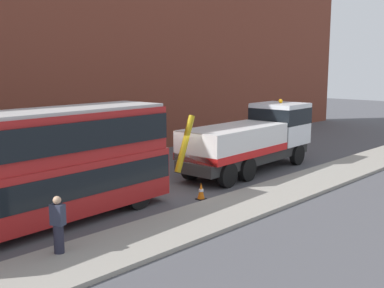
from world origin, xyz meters
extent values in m
plane|color=#4C4C51|center=(0.00, 0.00, 0.00)|extent=(120.00, 120.00, 0.00)
cube|color=gray|center=(0.00, -4.20, 0.07)|extent=(60.00, 2.80, 0.15)
cube|color=brown|center=(0.00, 8.51, 8.00)|extent=(60.00, 1.20, 16.00)
cube|color=#2D2D2D|center=(5.60, -0.55, 0.85)|extent=(9.10, 2.67, 0.55)
cube|color=silver|center=(8.79, -0.39, 2.28)|extent=(2.73, 2.73, 2.30)
cube|color=black|center=(8.79, -0.39, 2.73)|extent=(2.76, 2.76, 0.90)
cube|color=silver|center=(4.30, -0.62, 1.83)|extent=(6.23, 2.91, 1.40)
cube|color=red|center=(4.30, -0.62, 1.31)|extent=(6.23, 2.96, 0.36)
cylinder|color=#B79914|center=(0.59, -0.81, 2.13)|extent=(1.25, 0.34, 2.52)
sphere|color=orange|center=(8.79, -0.39, 3.55)|extent=(0.24, 0.24, 0.24)
cylinder|color=black|center=(8.83, 0.73, 0.58)|extent=(1.18, 0.40, 1.16)
cylinder|color=black|center=(8.95, -1.49, 0.58)|extent=(1.18, 0.40, 1.16)
cylinder|color=black|center=(3.84, 0.47, 0.58)|extent=(1.18, 0.40, 1.16)
cylinder|color=black|center=(3.96, -1.75, 0.58)|extent=(1.18, 0.40, 1.16)
cylinder|color=black|center=(2.24, 0.38, 0.58)|extent=(1.18, 0.40, 1.16)
cylinder|color=black|center=(2.36, -1.83, 0.58)|extent=(1.18, 0.40, 1.16)
cube|color=#AD1E1E|center=(-6.60, -0.55, 1.29)|extent=(11.11, 3.07, 1.90)
cube|color=#AD1E1E|center=(-6.60, -0.55, 3.09)|extent=(10.89, 2.95, 1.70)
cube|color=black|center=(-6.60, -0.55, 1.54)|extent=(11.01, 3.11, 0.90)
cube|color=black|center=(-6.60, -0.55, 3.19)|extent=(10.79, 3.10, 1.00)
cube|color=#B2B2B2|center=(-6.60, -0.55, 4.00)|extent=(10.66, 2.84, 0.12)
cube|color=yellow|center=(-1.08, -0.27, 2.54)|extent=(0.14, 1.50, 0.44)
cylinder|color=black|center=(-2.76, 0.73, 0.52)|extent=(1.05, 0.35, 1.04)
cylinder|color=black|center=(-2.65, -1.43, 0.52)|extent=(1.05, 0.35, 1.04)
cylinder|color=#232333|center=(-7.32, -3.43, 0.57)|extent=(0.39, 0.39, 0.85)
cube|color=#2D3347|center=(-7.32, -3.43, 1.31)|extent=(0.39, 0.47, 0.62)
sphere|color=tan|center=(-7.32, -3.43, 1.74)|extent=(0.24, 0.24, 0.24)
cone|color=orange|center=(0.03, -2.32, 0.36)|extent=(0.32, 0.32, 0.72)
cylinder|color=white|center=(0.03, -2.32, 0.40)|extent=(0.21, 0.21, 0.10)
cube|color=black|center=(0.03, -2.32, 0.02)|extent=(0.36, 0.36, 0.04)
camera|label=1|loc=(-14.16, -15.31, 5.58)|focal=44.40mm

